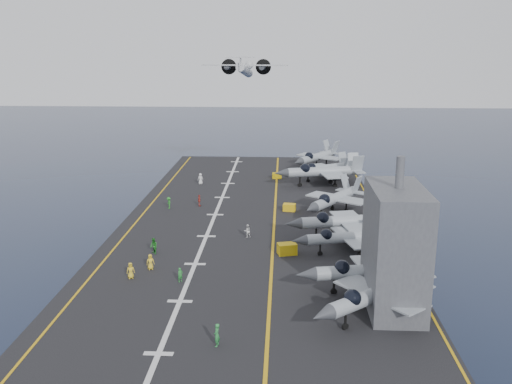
{
  "coord_description": "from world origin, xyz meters",
  "views": [
    {
      "loc": [
        4.17,
        -82.05,
        35.38
      ],
      "look_at": [
        0.0,
        4.0,
        13.0
      ],
      "focal_mm": 40.0,
      "sensor_mm": 36.0,
      "label": 1
    }
  ],
  "objects_px": {
    "fighter_jet_0": "(375,293)",
    "tow_cart_a": "(287,249)",
    "transport_plane": "(245,70)",
    "island_superstructure": "(396,234)"
  },
  "relations": [
    {
      "from": "fighter_jet_0",
      "to": "tow_cart_a",
      "type": "relative_size",
      "value": 6.5
    },
    {
      "from": "tow_cart_a",
      "to": "transport_plane",
      "type": "relative_size",
      "value": 0.11
    },
    {
      "from": "island_superstructure",
      "to": "tow_cart_a",
      "type": "relative_size",
      "value": 5.85
    },
    {
      "from": "transport_plane",
      "to": "fighter_jet_0",
      "type": "bearing_deg",
      "value": -78.87
    },
    {
      "from": "tow_cart_a",
      "to": "transport_plane",
      "type": "bearing_deg",
      "value": 97.62
    },
    {
      "from": "island_superstructure",
      "to": "transport_plane",
      "type": "xyz_separation_m",
      "value": [
        -20.65,
        91.92,
        11.2
      ]
    },
    {
      "from": "fighter_jet_0",
      "to": "tow_cart_a",
      "type": "xyz_separation_m",
      "value": [
        -8.12,
        16.27,
        -1.74
      ]
    },
    {
      "from": "transport_plane",
      "to": "tow_cart_a",
      "type": "bearing_deg",
      "value": -82.38
    },
    {
      "from": "tow_cart_a",
      "to": "transport_plane",
      "type": "xyz_separation_m",
      "value": [
        -10.44,
        78.07,
        18.02
      ]
    },
    {
      "from": "tow_cart_a",
      "to": "island_superstructure",
      "type": "bearing_deg",
      "value": -53.61
    }
  ]
}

